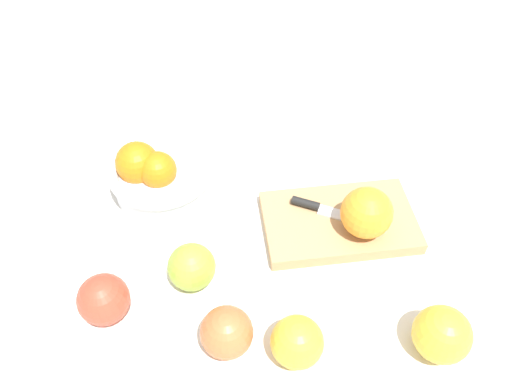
# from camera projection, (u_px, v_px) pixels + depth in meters

# --- Properties ---
(ground_plane) EXTENTS (2.40, 2.40, 0.00)m
(ground_plane) POSITION_uv_depth(u_px,v_px,m) (246.00, 235.00, 0.81)
(ground_plane) COLOR silver
(bowl) EXTENTS (0.18, 0.18, 0.10)m
(bowl) POSITION_uv_depth(u_px,v_px,m) (159.00, 174.00, 0.85)
(bowl) COLOR silver
(bowl) RESTS_ON ground_plane
(cutting_board) EXTENTS (0.24, 0.15, 0.02)m
(cutting_board) POSITION_uv_depth(u_px,v_px,m) (339.00, 223.00, 0.82)
(cutting_board) COLOR tan
(cutting_board) RESTS_ON ground_plane
(orange_on_board) EXTENTS (0.08, 0.08, 0.08)m
(orange_on_board) POSITION_uv_depth(u_px,v_px,m) (367.00, 213.00, 0.76)
(orange_on_board) COLOR orange
(orange_on_board) RESTS_ON cutting_board
(knife) EXTENTS (0.15, 0.09, 0.01)m
(knife) POSITION_uv_depth(u_px,v_px,m) (325.00, 210.00, 0.81)
(knife) COLOR silver
(knife) RESTS_ON cutting_board
(apple_front_left) EXTENTS (0.07, 0.07, 0.07)m
(apple_front_left) POSITION_uv_depth(u_px,v_px,m) (104.00, 299.00, 0.70)
(apple_front_left) COLOR #D6422D
(apple_front_left) RESTS_ON ground_plane
(apple_front_right) EXTENTS (0.08, 0.08, 0.08)m
(apple_front_right) POSITION_uv_depth(u_px,v_px,m) (442.00, 334.00, 0.66)
(apple_front_right) COLOR gold
(apple_front_right) RESTS_ON ground_plane
(apple_front_right_2) EXTENTS (0.07, 0.07, 0.07)m
(apple_front_right_2) POSITION_uv_depth(u_px,v_px,m) (297.00, 342.00, 0.66)
(apple_front_right_2) COLOR gold
(apple_front_right_2) RESTS_ON ground_plane
(apple_front_left_2) EXTENTS (0.07, 0.07, 0.07)m
(apple_front_left_2) POSITION_uv_depth(u_px,v_px,m) (227.00, 332.00, 0.67)
(apple_front_left_2) COLOR #CC6638
(apple_front_left_2) RESTS_ON ground_plane
(apple_front_left_3) EXTENTS (0.07, 0.07, 0.07)m
(apple_front_left_3) POSITION_uv_depth(u_px,v_px,m) (192.00, 267.00, 0.73)
(apple_front_left_3) COLOR #8EB738
(apple_front_left_3) RESTS_ON ground_plane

